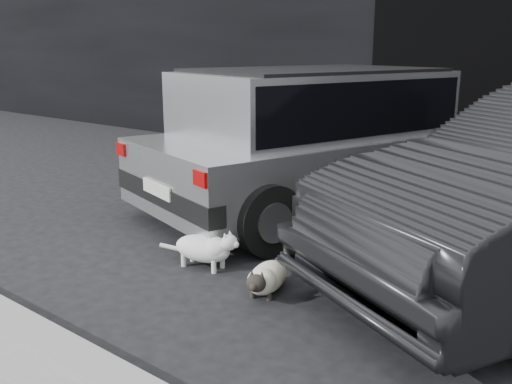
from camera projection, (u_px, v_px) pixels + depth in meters
The scene contains 6 objects.
ground at pixel (265, 235), 5.64m from camera, with size 80.00×80.00×0.00m, color black.
garage_opening at pixel (506, 85), 7.70m from camera, with size 4.00×0.10×2.60m, color black.
curb at pixel (112, 383), 3.06m from camera, with size 18.00×0.25×0.12m, color gray.
silver_hatchback at pixel (320, 133), 6.43m from camera, with size 3.03×4.65×1.58m.
cat_siamese at pixel (266, 278), 4.28m from camera, with size 0.42×0.72×0.27m.
cat_white at pixel (206, 248), 4.76m from camera, with size 0.76×0.34×0.36m.
Camera 1 is at (3.31, -4.21, 1.81)m, focal length 40.00 mm.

